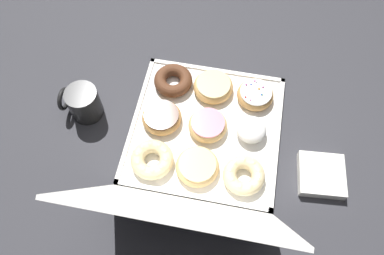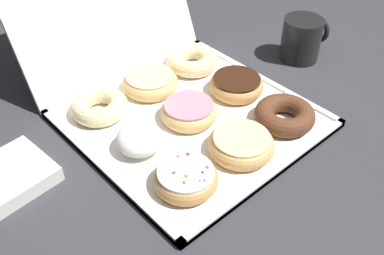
{
  "view_description": "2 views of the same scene",
  "coord_description": "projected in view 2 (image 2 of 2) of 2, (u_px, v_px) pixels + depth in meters",
  "views": [
    {
      "loc": [
        -0.06,
        0.5,
        0.95
      ],
      "look_at": [
        0.03,
        0.03,
        0.05
      ],
      "focal_mm": 35.35,
      "sensor_mm": 36.0,
      "label": 1
    },
    {
      "loc": [
        -0.45,
        -0.5,
        0.55
      ],
      "look_at": [
        -0.04,
        -0.05,
        0.04
      ],
      "focal_mm": 41.61,
      "sensor_mm": 36.0,
      "label": 2
    }
  ],
  "objects": [
    {
      "name": "ground_plane",
      "position": [
        191.0,
        122.0,
        0.87
      ],
      "size": [
        3.0,
        3.0,
        0.0
      ],
      "primitive_type": "plane",
      "color": "#333338"
    },
    {
      "name": "donut_box",
      "position": [
        191.0,
        119.0,
        0.86
      ],
      "size": [
        0.42,
        0.42,
        0.01
      ],
      "color": "white",
      "rests_on": "ground"
    },
    {
      "name": "sprinkle_donut_0",
      "position": [
        186.0,
        178.0,
        0.71
      ],
      "size": [
        0.11,
        0.11,
        0.04
      ],
      "color": "tan",
      "rests_on": "donut_box"
    },
    {
      "name": "glazed_ring_donut_1",
      "position": [
        242.0,
        144.0,
        0.78
      ],
      "size": [
        0.12,
        0.12,
        0.04
      ],
      "color": "tan",
      "rests_on": "donut_box"
    },
    {
      "name": "chocolate_cake_ring_donut_2",
      "position": [
        285.0,
        115.0,
        0.84
      ],
      "size": [
        0.11,
        0.11,
        0.04
      ],
      "color": "#59331E",
      "rests_on": "donut_box"
    },
    {
      "name": "powdered_filled_donut_3",
      "position": [
        140.0,
        139.0,
        0.78
      ],
      "size": [
        0.08,
        0.08,
        0.05
      ],
      "color": "white",
      "rests_on": "donut_box"
    },
    {
      "name": "pink_frosted_donut_4",
      "position": [
        190.0,
        112.0,
        0.85
      ],
      "size": [
        0.11,
        0.11,
        0.04
      ],
      "color": "#E5B770",
      "rests_on": "donut_box"
    },
    {
      "name": "chocolate_frosted_donut_5",
      "position": [
        237.0,
        85.0,
        0.91
      ],
      "size": [
        0.11,
        0.11,
        0.04
      ],
      "color": "tan",
      "rests_on": "donut_box"
    },
    {
      "name": "cruller_donut_6",
      "position": [
        99.0,
        106.0,
        0.86
      ],
      "size": [
        0.11,
        0.11,
        0.04
      ],
      "color": "beige",
      "rests_on": "donut_box"
    },
    {
      "name": "glazed_ring_donut_7",
      "position": [
        149.0,
        82.0,
        0.92
      ],
      "size": [
        0.12,
        0.12,
        0.04
      ],
      "color": "#E5B770",
      "rests_on": "donut_box"
    },
    {
      "name": "cruller_donut_8",
      "position": [
        192.0,
        60.0,
        0.99
      ],
      "size": [
        0.12,
        0.12,
        0.04
      ],
      "color": "beige",
      "rests_on": "donut_box"
    },
    {
      "name": "coffee_mug",
      "position": [
        302.0,
        38.0,
        1.02
      ],
      "size": [
        0.11,
        0.09,
        0.1
      ],
      "color": "black",
      "rests_on": "ground"
    },
    {
      "name": "napkin_stack",
      "position": [
        12.0,
        175.0,
        0.74
      ],
      "size": [
        0.13,
        0.13,
        0.03
      ],
      "primitive_type": "cube",
      "rotation": [
        0.0,
        0.0,
        0.09
      ],
      "color": "white",
      "rests_on": "ground"
    }
  ]
}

